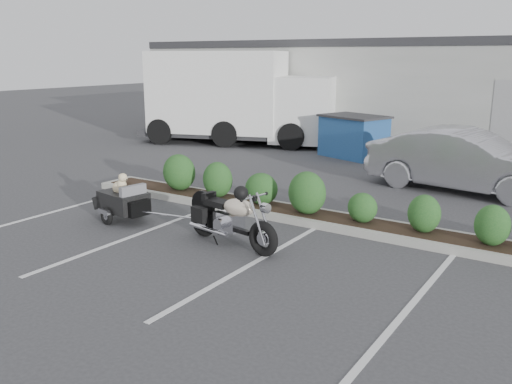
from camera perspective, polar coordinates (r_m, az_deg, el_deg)
The scene contains 8 objects.
ground at distance 10.14m, azimuth -4.43°, elevation -5.25°, with size 90.00×90.00×0.00m, color #38383A.
planter_kerb at distance 11.38m, azimuth 6.39°, elevation -2.72°, with size 12.00×1.00×0.15m, color #9E9E93.
building at distance 25.27m, azimuth 20.11°, elevation 10.22°, with size 26.00×10.00×4.00m, color #9EA099.
motorcycle at distance 9.77m, azimuth -2.69°, elevation -2.88°, with size 2.18×0.88×1.26m.
pet_trailer at distance 11.60m, azimuth -13.80°, elevation -0.86°, with size 1.77×1.00×1.04m.
sedan at distance 14.64m, azimuth 21.15°, elevation 3.09°, with size 1.67×4.80×1.58m, color #B3B1B9.
dumpster at distance 18.76m, azimuth 10.23°, elevation 5.83°, with size 2.52×2.09×1.42m.
delivery_truck at distance 21.52m, azimuth -1.83°, elevation 9.71°, with size 8.11×4.75×3.54m.
Camera 1 is at (5.88, -7.54, 3.36)m, focal length 38.00 mm.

